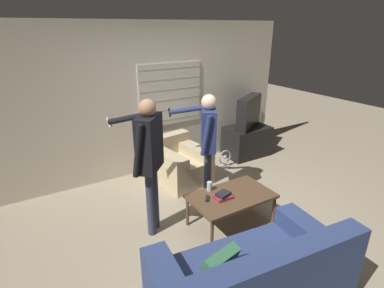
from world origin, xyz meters
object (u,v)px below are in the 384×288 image
at_px(person_left_standing, 149,152).
at_px(soda_can, 209,186).
at_px(armchair_beige, 179,163).
at_px(floor_fan, 225,160).
at_px(person_right_standing, 207,135).
at_px(book_stack, 223,196).
at_px(tv, 249,112).
at_px(coffee_table, 231,198).
at_px(spare_remote, 207,198).
at_px(couch_blue, 252,281).

xyz_separation_m(person_left_standing, soda_can, (0.74, -0.18, -0.58)).
bearing_deg(armchair_beige, floor_fan, 171.32).
distance_m(person_right_standing, soda_can, 0.78).
xyz_separation_m(book_stack, floor_fan, (1.12, 1.44, -0.34)).
bearing_deg(tv, person_left_standing, -4.66).
height_order(coffee_table, spare_remote, spare_remote).
bearing_deg(armchair_beige, tv, 179.72).
distance_m(tv, person_left_standing, 2.91).
bearing_deg(spare_remote, armchair_beige, 113.07).
distance_m(tv, spare_remote, 2.62).
height_order(armchair_beige, book_stack, armchair_beige).
xyz_separation_m(coffee_table, book_stack, (-0.14, -0.01, 0.07)).
distance_m(book_stack, soda_can, 0.25).
distance_m(person_left_standing, person_right_standing, 1.10).
xyz_separation_m(tv, soda_can, (-1.88, -1.44, -0.39)).
height_order(coffee_table, person_right_standing, person_right_standing).
relative_size(person_left_standing, book_stack, 7.64).
relative_size(armchair_beige, floor_fan, 2.87).
bearing_deg(person_right_standing, tv, -29.02).
bearing_deg(armchair_beige, spare_remote, 67.82).
distance_m(armchair_beige, person_right_standing, 0.99).
distance_m(coffee_table, spare_remote, 0.33).
relative_size(tv, floor_fan, 2.48).
distance_m(person_left_standing, floor_fan, 2.35).
bearing_deg(couch_blue, soda_can, 77.97).
xyz_separation_m(tv, person_right_standing, (-1.58, -0.93, 0.11)).
bearing_deg(coffee_table, spare_remote, 166.70).
xyz_separation_m(coffee_table, person_right_standing, (0.12, 0.75, 0.60)).
relative_size(person_left_standing, person_right_standing, 1.08).
relative_size(armchair_beige, tv, 1.16).
distance_m(soda_can, floor_fan, 1.71).
relative_size(couch_blue, person_right_standing, 1.16).
bearing_deg(person_left_standing, armchair_beige, 0.97).
height_order(book_stack, spare_remote, book_stack).
xyz_separation_m(person_left_standing, floor_fan, (1.90, 1.01, -0.94)).
bearing_deg(armchair_beige, soda_can, 72.48).
relative_size(couch_blue, floor_fan, 5.48).
xyz_separation_m(couch_blue, coffee_table, (0.62, 1.10, 0.10)).
xyz_separation_m(couch_blue, spare_remote, (0.30, 1.17, 0.15)).
xyz_separation_m(couch_blue, book_stack, (0.48, 1.09, 0.17)).
bearing_deg(spare_remote, person_left_standing, -173.17).
bearing_deg(coffee_table, floor_fan, 55.59).
height_order(person_right_standing, spare_remote, person_right_standing).
xyz_separation_m(person_right_standing, book_stack, (-0.26, -0.76, -0.53)).
bearing_deg(person_left_standing, person_right_standing, -28.86).
bearing_deg(coffee_table, person_left_standing, 155.23).
bearing_deg(tv, soda_can, 7.17).
xyz_separation_m(person_right_standing, floor_fan, (0.86, 0.68, -0.86)).
xyz_separation_m(person_left_standing, person_right_standing, (1.04, 0.33, -0.08)).
distance_m(book_stack, spare_remote, 0.20).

